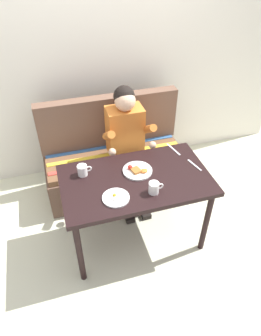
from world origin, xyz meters
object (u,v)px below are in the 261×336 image
(table, at_px, (136,186))
(couch, at_px, (114,161))
(coffee_mug, at_px, (154,187))
(person, at_px, (127,136))
(fork, at_px, (195,165))
(knife, at_px, (173,149))
(plate_breakfast, at_px, (137,170))
(coffee_mug_second, at_px, (83,170))
(plate_eggs, at_px, (116,198))

(table, distance_m, couch, 0.83)
(table, height_order, coffee_mug, coffee_mug)
(person, bearing_deg, fork, -52.94)
(person, relative_size, knife, 6.06)
(plate_breakfast, height_order, coffee_mug, coffee_mug)
(plate_breakfast, distance_m, knife, 0.45)
(couch, bearing_deg, table, -90.00)
(person, relative_size, coffee_mug_second, 10.27)
(knife, bearing_deg, fork, -85.06)
(plate_breakfast, bearing_deg, coffee_mug, -79.94)
(couch, distance_m, plate_eggs, 1.04)
(person, height_order, plate_breakfast, person)
(coffee_mug_second, height_order, fork, coffee_mug_second)
(plate_eggs, bearing_deg, knife, 34.97)
(couch, distance_m, fork, 1.00)
(coffee_mug, bearing_deg, knife, 52.89)
(fork, bearing_deg, coffee_mug, -168.99)
(coffee_mug, xyz_separation_m, fork, (0.44, 0.21, -0.05))
(plate_eggs, height_order, fork, plate_eggs)
(table, xyz_separation_m, fork, (0.52, 0.02, 0.08))
(person, distance_m, knife, 0.46)
(person, distance_m, plate_breakfast, 0.52)
(coffee_mug_second, xyz_separation_m, knife, (0.84, 0.12, -0.05))
(knife, bearing_deg, plate_breakfast, -165.84)
(couch, xyz_separation_m, coffee_mug, (0.08, -0.95, 0.45))
(table, distance_m, plate_eggs, 0.29)
(coffee_mug_second, bearing_deg, plate_eggs, -61.26)
(plate_breakfast, relative_size, coffee_mug, 2.06)
(couch, relative_size, coffee_mug_second, 12.20)
(plate_eggs, bearing_deg, table, 39.64)
(table, height_order, knife, knife)
(couch, bearing_deg, fork, -54.84)
(person, distance_m, coffee_mug, 0.78)
(plate_eggs, distance_m, knife, 0.79)
(fork, bearing_deg, person, 112.54)
(plate_breakfast, bearing_deg, couch, 93.05)
(person, xyz_separation_m, knife, (0.35, -0.31, -0.01))
(table, distance_m, coffee_mug, 0.25)
(plate_breakfast, xyz_separation_m, fork, (0.49, -0.06, -0.01))
(plate_eggs, distance_m, coffee_mug, 0.30)
(coffee_mug, relative_size, fork, 0.69)
(plate_eggs, distance_m, fork, 0.76)
(person, height_order, coffee_mug_second, person)
(plate_eggs, height_order, coffee_mug_second, coffee_mug_second)
(couch, height_order, coffee_mug_second, couch)
(couch, height_order, person, person)
(knife, bearing_deg, couch, 119.86)
(table, bearing_deg, coffee_mug, -66.16)
(plate_breakfast, bearing_deg, table, -115.22)
(coffee_mug_second, bearing_deg, couch, 56.51)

